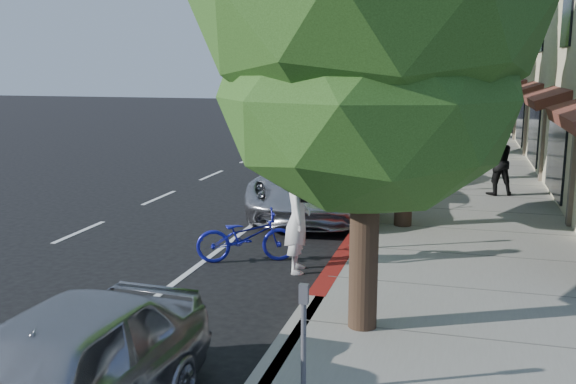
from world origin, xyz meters
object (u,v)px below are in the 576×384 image
(street_tree_4, at_px, (441,43))
(white_pickup, at_px, (376,132))
(cyclist, at_px, (298,219))
(street_tree_3, at_px, (435,41))
(bicycle, at_px, (246,236))
(street_tree_1, at_px, (409,33))
(dark_sedan, at_px, (359,162))
(street_tree_5, at_px, (445,57))
(near_car_a, at_px, (53,383))
(dark_suv_far, at_px, (412,121))
(pedestrian, at_px, (497,161))
(silver_suv, at_px, (319,179))
(street_tree_0, at_px, (370,5))
(street_tree_2, at_px, (426,31))

(street_tree_4, xyz_separation_m, white_pickup, (-2.64, -2.81, -4.06))
(cyclist, distance_m, white_pickup, 18.64)
(street_tree_3, height_order, bicycle, street_tree_3)
(street_tree_1, distance_m, bicycle, 5.68)
(dark_sedan, bearing_deg, street_tree_5, 89.35)
(street_tree_4, xyz_separation_m, near_car_a, (-2.47, -27.50, -4.07))
(street_tree_1, height_order, white_pickup, street_tree_1)
(street_tree_1, relative_size, dark_suv_far, 1.42)
(street_tree_1, relative_size, pedestrian, 3.93)
(bicycle, xyz_separation_m, silver_suv, (0.41, 4.62, 0.35))
(street_tree_4, xyz_separation_m, pedestrian, (2.19, -13.73, -3.70))
(bicycle, bearing_deg, street_tree_0, -159.30)
(dark_suv_far, bearing_deg, street_tree_0, -87.27)
(street_tree_0, xyz_separation_m, street_tree_4, (0.00, 24.00, 0.32))
(dark_suv_far, bearing_deg, pedestrian, -77.31)
(white_pickup, xyz_separation_m, pedestrian, (4.83, -10.91, 0.35))
(street_tree_3, height_order, street_tree_4, street_tree_4)
(dark_sedan, height_order, near_car_a, dark_sedan)
(bicycle, relative_size, silver_suv, 0.31)
(bicycle, bearing_deg, pedestrian, -55.86)
(bicycle, xyz_separation_m, pedestrian, (4.89, 7.38, 0.59))
(street_tree_0, height_order, silver_suv, street_tree_0)
(street_tree_2, xyz_separation_m, street_tree_4, (0.00, 12.00, 0.05))
(silver_suv, height_order, white_pickup, silver_suv)
(cyclist, bearing_deg, bicycle, 61.72)
(street_tree_1, bearing_deg, cyclist, -115.06)
(street_tree_4, bearing_deg, cyclist, -94.27)
(pedestrian, bearing_deg, near_car_a, 53.76)
(street_tree_4, xyz_separation_m, dark_suv_far, (-1.40, 1.74, -3.90))
(bicycle, bearing_deg, street_tree_3, -32.47)
(street_tree_5, xyz_separation_m, silver_suv, (-2.29, -22.49, -3.33))
(bicycle, height_order, near_car_a, near_car_a)
(cyclist, bearing_deg, street_tree_5, -15.69)
(street_tree_0, height_order, street_tree_4, street_tree_4)
(street_tree_2, height_order, street_tree_3, street_tree_3)
(street_tree_5, distance_m, bicycle, 27.49)
(street_tree_0, height_order, pedestrian, street_tree_0)
(street_tree_4, bearing_deg, silver_suv, -97.92)
(street_tree_0, relative_size, street_tree_2, 0.96)
(street_tree_0, bearing_deg, dark_suv_far, 93.11)
(street_tree_1, bearing_deg, dark_sedan, 109.96)
(street_tree_2, relative_size, cyclist, 3.88)
(street_tree_4, relative_size, silver_suv, 1.25)
(pedestrian, bearing_deg, street_tree_0, 60.42)
(street_tree_0, distance_m, cyclist, 4.63)
(near_car_a, bearing_deg, dark_sedan, 90.19)
(street_tree_2, bearing_deg, dark_suv_far, 95.82)
(cyclist, bearing_deg, street_tree_2, -21.98)
(street_tree_1, distance_m, cyclist, 5.10)
(silver_suv, relative_size, dark_suv_far, 1.17)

